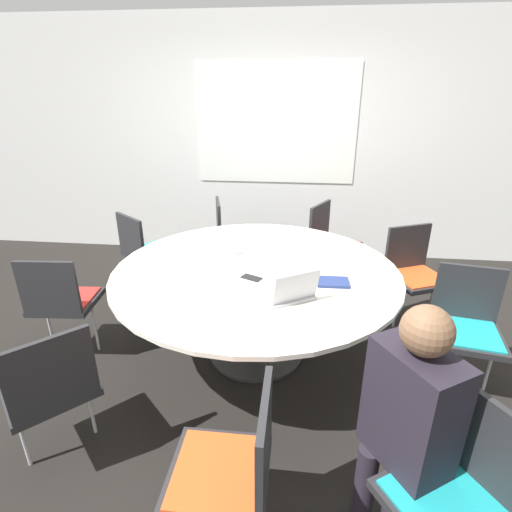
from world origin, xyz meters
The scene contains 18 objects.
ground_plane centered at (0.00, 0.00, 0.00)m, with size 16.00×16.00×0.00m, color black.
wall_back centered at (0.00, 2.16, 1.35)m, with size 8.00×0.07×2.70m.
conference_table centered at (0.00, 0.00, 0.64)m, with size 2.06×2.06×0.73m.
chair_0 centered at (0.97, -1.45, 0.51)m, with size 0.59×0.59×0.86m.
chair_1 centered at (1.43, -0.19, 0.51)m, with size 0.51×0.49×0.86m.
chair_2 centered at (1.30, 0.64, 0.51)m, with size 0.57×0.56×0.86m.
chair_3 centered at (0.62, 1.30, 0.51)m, with size 0.58×0.59×0.86m.
chair_4 centered at (-0.42, 1.38, 0.51)m, with size 0.52×0.53×0.86m.
chair_5 centered at (-1.18, 0.84, 0.51)m, with size 0.61×0.60×0.86m.
chair_6 centered at (-1.43, -0.18, 0.51)m, with size 0.47×0.45×0.86m.
chair_7 centered at (-0.97, -1.07, 0.51)m, with size 0.61×0.61×0.86m.
chair_8 centered at (0.07, -1.44, 0.51)m, with size 0.42×0.44×0.86m.
person_0 centered at (0.77, -1.29, 0.70)m, with size 0.38×0.42×1.21m.
laptop centered at (0.26, -0.43, 0.79)m, with size 0.38×0.35×0.21m.
spiral_notebook centered at (0.54, -0.18, 0.74)m, with size 0.21×0.15×0.02m.
coffee_cup centered at (-0.21, 0.24, 0.77)m, with size 0.08×0.08×0.08m.
cell_phone centered at (-0.01, -0.16, 0.74)m, with size 0.16×0.12×0.01m.
handbag centered at (0.92, 1.18, 0.14)m, with size 0.36×0.16×0.28m.
Camera 1 is at (0.29, -2.61, 1.94)m, focal length 28.00 mm.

